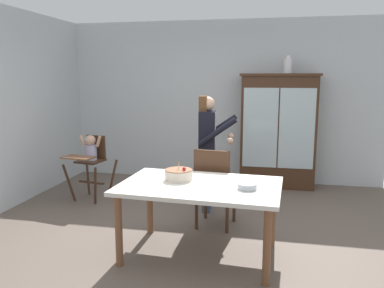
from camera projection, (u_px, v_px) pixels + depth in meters
The scene contains 10 objects.
ground_plane at pixel (189, 240), 4.23m from camera, with size 6.24×6.24×0.00m, color #66564C.
wall_back at pixel (221, 102), 6.53m from camera, with size 5.32×0.06×2.70m, color silver.
china_cabinet at pixel (278, 131), 6.17m from camera, with size 1.23×0.48×1.82m.
ceramic_vase at pixel (288, 66), 5.97m from camera, with size 0.13×0.13×0.27m.
high_chair_with_toddler at pixel (90, 155), 5.54m from camera, with size 0.66×0.75×0.95m.
adult_person at pixel (208, 139), 4.99m from camera, with size 0.53×0.51×1.53m.
dining_table at pixel (200, 193), 3.77m from camera, with size 1.61×1.08×0.74m.
birthday_cake at pixel (179, 175), 3.90m from camera, with size 0.28×0.28×0.19m.
serving_bowl at pixel (247, 186), 3.58m from camera, with size 0.18×0.18×0.06m, color #B2BCC6.
dining_chair_far_side at pixel (214, 183), 4.46m from camera, with size 0.49×0.49×0.96m.
Camera 1 is at (0.82, -3.90, 1.78)m, focal length 35.94 mm.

